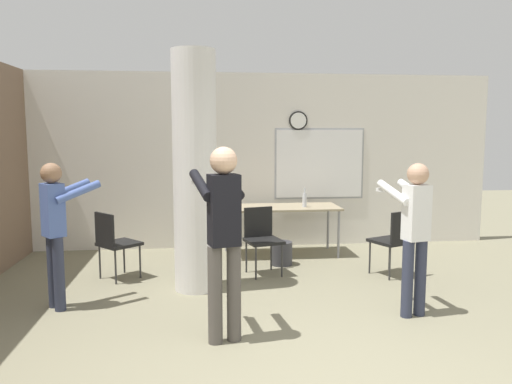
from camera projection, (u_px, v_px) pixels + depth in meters
The scene contains 11 objects.
wall_back at pixel (251, 161), 8.10m from camera, with size 8.00×0.15×2.80m.
support_pillar at pixel (195, 172), 5.81m from camera, with size 0.51×0.51×2.80m.
folding_table at pixel (281, 209), 7.57m from camera, with size 1.76×0.74×0.75m.
bottle_on_table at pixel (305, 200), 7.49m from camera, with size 0.06×0.06×0.29m.
waste_bin at pixel (282, 253), 7.04m from camera, with size 0.30×0.30×0.33m.
chair_near_pillar at pixel (114, 240), 6.29m from camera, with size 0.62×0.62×0.87m.
chair_mid_room at pixel (394, 238), 6.44m from camera, with size 0.58×0.58×0.87m.
chair_table_front at pixel (262, 235), 6.58m from camera, with size 0.54×0.54×0.87m.
person_watching_back at pixel (56, 224), 5.21m from camera, with size 0.61×0.56×1.55m.
person_playing_front at pixel (223, 228), 4.38m from camera, with size 0.50×0.68×1.74m.
person_playing_side at pixel (414, 227), 5.01m from camera, with size 0.44×0.61×1.56m.
Camera 1 is at (-0.80, -3.00, 1.87)m, focal length 35.00 mm.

